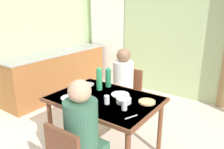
{
  "coord_description": "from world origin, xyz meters",
  "views": [
    {
      "loc": [
        1.66,
        -2.04,
        1.8
      ],
      "look_at": [
        0.19,
        0.01,
        1.0
      ],
      "focal_mm": 35.33,
      "sensor_mm": 36.0,
      "label": 1
    }
  ],
  "objects_px": {
    "dining_table": "(105,104)",
    "water_bottle_green_far": "(108,77)",
    "person_far_diner": "(123,78)",
    "water_bottle_green_near": "(99,79)",
    "serving_bowl_center": "(124,100)",
    "kitchen_counter": "(57,73)",
    "person_near_diner": "(82,127)",
    "chair_far_diner": "(127,93)"
  },
  "relations": [
    {
      "from": "kitchen_counter",
      "to": "chair_far_diner",
      "type": "xyz_separation_m",
      "value": [
        1.84,
        -0.21,
        0.05
      ]
    },
    {
      "from": "kitchen_counter",
      "to": "water_bottle_green_near",
      "type": "xyz_separation_m",
      "value": [
        1.8,
        -0.84,
        0.45
      ]
    },
    {
      "from": "chair_far_diner",
      "to": "water_bottle_green_near",
      "type": "height_order",
      "value": "water_bottle_green_near"
    },
    {
      "from": "person_far_diner",
      "to": "dining_table",
      "type": "bearing_deg",
      "value": 104.98
    },
    {
      "from": "kitchen_counter",
      "to": "serving_bowl_center",
      "type": "bearing_deg",
      "value": -23.59
    },
    {
      "from": "kitchen_counter",
      "to": "person_far_diner",
      "type": "relative_size",
      "value": 3.03
    },
    {
      "from": "water_bottle_green_far",
      "to": "serving_bowl_center",
      "type": "height_order",
      "value": "water_bottle_green_far"
    },
    {
      "from": "kitchen_counter",
      "to": "person_far_diner",
      "type": "distance_m",
      "value": 1.9
    },
    {
      "from": "chair_far_diner",
      "to": "water_bottle_green_far",
      "type": "xyz_separation_m",
      "value": [
        -0.02,
        -0.47,
        0.39
      ]
    },
    {
      "from": "person_near_diner",
      "to": "water_bottle_green_far",
      "type": "distance_m",
      "value": 1.1
    },
    {
      "from": "kitchen_counter",
      "to": "water_bottle_green_far",
      "type": "distance_m",
      "value": 1.99
    },
    {
      "from": "dining_table",
      "to": "water_bottle_green_far",
      "type": "height_order",
      "value": "water_bottle_green_far"
    },
    {
      "from": "kitchen_counter",
      "to": "water_bottle_green_near",
      "type": "bearing_deg",
      "value": -24.94
    },
    {
      "from": "person_far_diner",
      "to": "water_bottle_green_near",
      "type": "relative_size",
      "value": 2.45
    },
    {
      "from": "chair_far_diner",
      "to": "water_bottle_green_far",
      "type": "height_order",
      "value": "water_bottle_green_far"
    },
    {
      "from": "kitchen_counter",
      "to": "person_far_diner",
      "type": "xyz_separation_m",
      "value": [
        1.84,
        -0.34,
        0.33
      ]
    },
    {
      "from": "kitchen_counter",
      "to": "water_bottle_green_far",
      "type": "xyz_separation_m",
      "value": [
        1.82,
        -0.68,
        0.43
      ]
    },
    {
      "from": "chair_far_diner",
      "to": "water_bottle_green_far",
      "type": "distance_m",
      "value": 0.61
    },
    {
      "from": "kitchen_counter",
      "to": "chair_far_diner",
      "type": "height_order",
      "value": "kitchen_counter"
    },
    {
      "from": "kitchen_counter",
      "to": "water_bottle_green_near",
      "type": "relative_size",
      "value": 7.43
    },
    {
      "from": "dining_table",
      "to": "kitchen_counter",
      "type": "bearing_deg",
      "value": 153.43
    },
    {
      "from": "water_bottle_green_far",
      "to": "person_far_diner",
      "type": "bearing_deg",
      "value": 87.11
    },
    {
      "from": "person_far_diner",
      "to": "water_bottle_green_near",
      "type": "xyz_separation_m",
      "value": [
        -0.04,
        -0.49,
        0.12
      ]
    },
    {
      "from": "person_near_diner",
      "to": "serving_bowl_center",
      "type": "height_order",
      "value": "person_near_diner"
    },
    {
      "from": "kitchen_counter",
      "to": "person_near_diner",
      "type": "distance_m",
      "value": 2.84
    },
    {
      "from": "water_bottle_green_far",
      "to": "kitchen_counter",
      "type": "bearing_deg",
      "value": 159.58
    },
    {
      "from": "dining_table",
      "to": "person_far_diner",
      "type": "bearing_deg",
      "value": 104.98
    },
    {
      "from": "chair_far_diner",
      "to": "serving_bowl_center",
      "type": "relative_size",
      "value": 5.12
    },
    {
      "from": "kitchen_counter",
      "to": "person_near_diner",
      "type": "relative_size",
      "value": 3.03
    },
    {
      "from": "water_bottle_green_far",
      "to": "serving_bowl_center",
      "type": "distance_m",
      "value": 0.56
    },
    {
      "from": "water_bottle_green_far",
      "to": "serving_bowl_center",
      "type": "xyz_separation_m",
      "value": [
        0.45,
        -0.31,
        -0.1
      ]
    },
    {
      "from": "person_far_diner",
      "to": "serving_bowl_center",
      "type": "height_order",
      "value": "person_far_diner"
    },
    {
      "from": "serving_bowl_center",
      "to": "water_bottle_green_near",
      "type": "bearing_deg",
      "value": 161.82
    },
    {
      "from": "dining_table",
      "to": "water_bottle_green_near",
      "type": "xyz_separation_m",
      "value": [
        -0.21,
        0.17,
        0.23
      ]
    },
    {
      "from": "chair_far_diner",
      "to": "person_near_diner",
      "type": "relative_size",
      "value": 1.13
    },
    {
      "from": "kitchen_counter",
      "to": "water_bottle_green_far",
      "type": "bearing_deg",
      "value": -20.42
    },
    {
      "from": "kitchen_counter",
      "to": "dining_table",
      "type": "xyz_separation_m",
      "value": [
        2.02,
        -1.01,
        0.22
      ]
    },
    {
      "from": "dining_table",
      "to": "serving_bowl_center",
      "type": "height_order",
      "value": "serving_bowl_center"
    },
    {
      "from": "chair_far_diner",
      "to": "person_far_diner",
      "type": "distance_m",
      "value": 0.31
    },
    {
      "from": "dining_table",
      "to": "person_near_diner",
      "type": "bearing_deg",
      "value": -68.51
    },
    {
      "from": "chair_far_diner",
      "to": "water_bottle_green_far",
      "type": "relative_size",
      "value": 3.17
    },
    {
      "from": "person_far_diner",
      "to": "water_bottle_green_far",
      "type": "xyz_separation_m",
      "value": [
        -0.02,
        -0.34,
        0.1
      ]
    }
  ]
}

